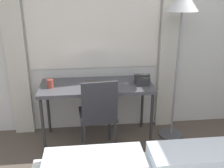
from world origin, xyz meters
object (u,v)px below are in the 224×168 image
(book, at_px, (94,84))
(mug, at_px, (50,83))
(desk, at_px, (97,89))
(telephone, at_px, (142,80))
(standing_lamp, at_px, (182,15))
(desk_chair, at_px, (98,112))

(book, relative_size, mug, 2.49)
(desk, height_order, book, book)
(telephone, bearing_deg, book, 176.39)
(telephone, bearing_deg, standing_lamp, 2.57)
(desk, xyz_separation_m, mug, (-0.53, -0.04, 0.11))
(desk, distance_m, mug, 0.54)
(standing_lamp, height_order, telephone, standing_lamp)
(desk_chair, xyz_separation_m, mug, (-0.53, 0.24, 0.27))
(desk, xyz_separation_m, desk_chair, (0.00, -0.27, -0.16))
(desk, bearing_deg, desk_chair, -89.75)
(desk_chair, distance_m, mug, 0.64)
(desk_chair, relative_size, standing_lamp, 0.50)
(telephone, bearing_deg, mug, -179.98)
(desk, height_order, desk_chair, desk_chair)
(standing_lamp, height_order, book, standing_lamp)
(desk, relative_size, desk_chair, 1.44)
(telephone, height_order, mug, telephone)
(desk_chair, xyz_separation_m, telephone, (0.53, 0.24, 0.27))
(desk_chair, distance_m, telephone, 0.64)
(standing_lamp, height_order, mug, standing_lamp)
(desk_chair, xyz_separation_m, standing_lamp, (0.95, 0.25, 1.01))
(book, bearing_deg, desk_chair, -82.84)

